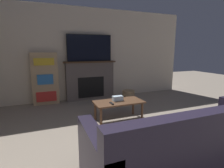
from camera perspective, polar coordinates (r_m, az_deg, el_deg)
The scene contains 9 objects.
wall_back at distance 5.40m, azimuth -7.42°, elevation 9.53°, with size 6.38×0.06×2.70m.
fireplace at distance 5.33m, azimuth -7.15°, elevation 1.22°, with size 1.53×0.28×1.16m.
tv at distance 5.24m, azimuth -7.34°, elevation 11.59°, with size 1.32×0.03×0.77m.
couch at distance 2.43m, azimuth 24.49°, elevation -18.81°, with size 2.51×0.96×0.93m.
coffee_table at distance 3.71m, azimuth 2.19°, elevation -6.47°, with size 1.04×0.52×0.42m.
tissue_box at distance 3.74m, azimuth 1.83°, elevation -4.66°, with size 0.22×0.12×0.10m.
remote_control at distance 3.52m, azimuth -0.13°, elevation -6.33°, with size 0.04×0.15×0.02m.
bookshelf at distance 5.13m, azimuth -20.97°, elevation 1.60°, with size 0.68×0.29×1.42m.
storage_basket at distance 5.46m, azimuth 5.38°, elevation -3.41°, with size 0.37×0.37×0.25m.
Camera 1 is at (-1.34, -0.66, 1.47)m, focal length 28.00 mm.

